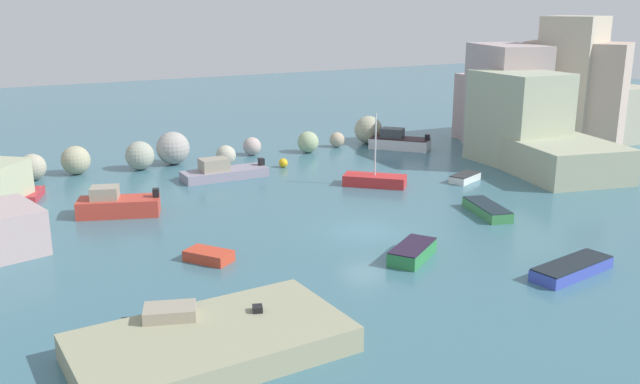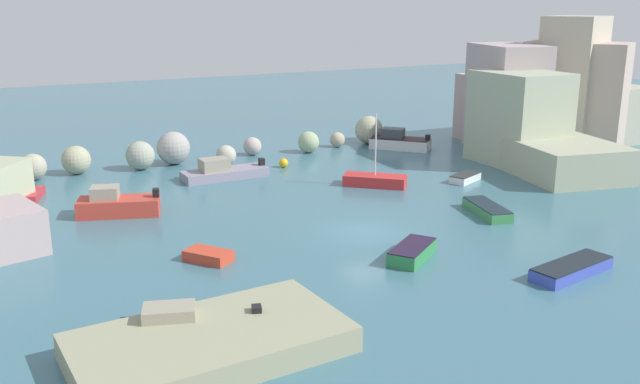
% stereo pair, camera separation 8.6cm
% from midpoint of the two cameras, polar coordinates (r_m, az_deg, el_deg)
% --- Properties ---
extents(cove_water, '(160.00, 160.00, 0.00)m').
position_cam_midpoint_polar(cove_water, '(37.27, 3.69, -3.27)').
color(cove_water, '#3F6E7E').
rests_on(cove_water, ground).
extents(cliff_headland_right, '(20.55, 19.95, 10.88)m').
position_cam_midpoint_polar(cliff_headland_right, '(61.09, 18.09, 6.81)').
color(cliff_headland_right, '#ACAA93').
rests_on(cliff_headland_right, ground).
extents(rock_breakwater, '(32.52, 4.38, 2.50)m').
position_cam_midpoint_polar(rock_breakwater, '(53.82, -10.00, 3.53)').
color(rock_breakwater, '#A0AF93').
rests_on(rock_breakwater, ground).
extents(stone_dock, '(9.60, 5.42, 0.95)m').
position_cam_midpoint_polar(stone_dock, '(24.81, -9.11, -12.27)').
color(stone_dock, '#9A997A').
rests_on(stone_dock, ground).
extents(channel_buoy, '(0.68, 0.68, 0.68)m').
position_cam_midpoint_polar(channel_buoy, '(51.57, -3.11, 2.43)').
color(channel_buoy, gold).
rests_on(channel_buoy, cove_water).
extents(moored_boat_0, '(4.09, 4.02, 4.91)m').
position_cam_midpoint_polar(moored_boat_0, '(46.43, 4.51, 0.99)').
color(moored_boat_0, red).
rests_on(moored_boat_0, cove_water).
extents(moored_boat_1, '(6.00, 2.09, 1.49)m').
position_cam_midpoint_polar(moored_boat_1, '(48.67, -8.14, 1.69)').
color(moored_boat_1, gray).
rests_on(moored_boat_1, cove_water).
extents(moored_boat_2, '(5.41, 3.26, 1.39)m').
position_cam_midpoint_polar(moored_boat_2, '(25.96, -11.01, -10.98)').
color(moored_boat_2, white).
rests_on(moored_boat_2, cove_water).
extents(moored_boat_3, '(2.26, 2.52, 0.52)m').
position_cam_midpoint_polar(moored_boat_3, '(33.38, -9.28, -5.24)').
color(moored_boat_3, '#CE4028').
rests_on(moored_boat_3, cove_water).
extents(moored_boat_4, '(4.79, 5.06, 1.71)m').
position_cam_midpoint_polar(moored_boat_4, '(58.51, 6.50, 4.18)').
color(moored_boat_4, white).
rests_on(moored_boat_4, cove_water).
extents(moored_boat_5, '(3.46, 2.93, 0.70)m').
position_cam_midpoint_polar(moored_boat_5, '(33.48, 7.61, -4.94)').
color(moored_boat_5, '#2E8445').
rests_on(moored_boat_5, cove_water).
extents(moored_boat_6, '(1.92, 2.99, 0.47)m').
position_cam_midpoint_polar(moored_boat_6, '(46.96, -22.83, -0.22)').
color(moored_boat_6, '#C02E37').
rests_on(moored_boat_6, cove_water).
extents(moored_boat_8, '(2.78, 2.01, 0.54)m').
position_cam_midpoint_polar(moored_boat_8, '(48.48, 11.88, 1.17)').
color(moored_boat_8, silver).
rests_on(moored_boat_8, cove_water).
extents(moored_boat_9, '(2.37, 4.14, 0.61)m').
position_cam_midpoint_polar(moored_boat_9, '(41.20, 13.62, -1.41)').
color(moored_boat_9, '#3F8C4C').
rests_on(moored_boat_9, cove_water).
extents(moored_boat_10, '(4.96, 3.37, 1.73)m').
position_cam_midpoint_polar(moored_boat_10, '(41.55, -16.52, -1.00)').
color(moored_boat_10, '#C43C2E').
rests_on(moored_boat_10, cove_water).
extents(moored_boat_11, '(4.65, 2.03, 0.59)m').
position_cam_midpoint_polar(moored_boat_11, '(33.38, 20.09, -5.96)').
color(moored_boat_11, '#3C4DBA').
rests_on(moored_boat_11, cove_water).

